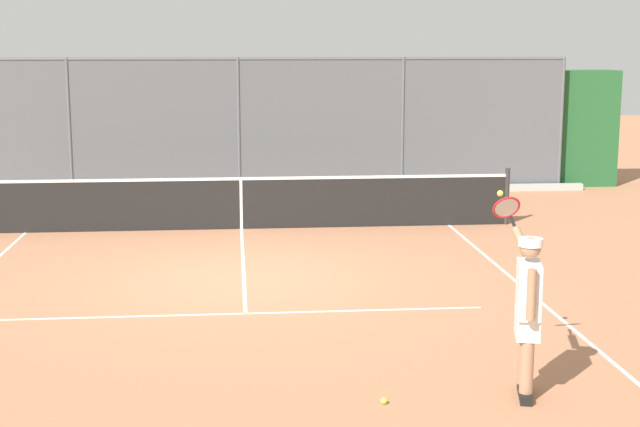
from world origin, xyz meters
name	(u,v)px	position (x,y,z in m)	size (l,w,h in m)	color
ground_plane	(244,279)	(0.00, 0.00, 0.00)	(60.00, 60.00, 0.00)	#B27551
court_line_markings	(246,319)	(0.00, 1.99, 0.00)	(7.84, 10.03, 0.01)	white
fence_backdrop	(239,131)	(0.00, -8.53, 1.37)	(17.96, 1.37, 3.07)	#565B60
tennis_net	(241,202)	(0.00, -3.76, 0.49)	(10.08, 0.09, 1.07)	#2D2D2D
tennis_player	(527,305)	(-2.65, 4.79, 0.91)	(0.32, 1.36, 1.86)	black
tennis_ball_near_net	(384,401)	(-1.27, 4.87, 0.03)	(0.07, 0.07, 0.07)	#D6E042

